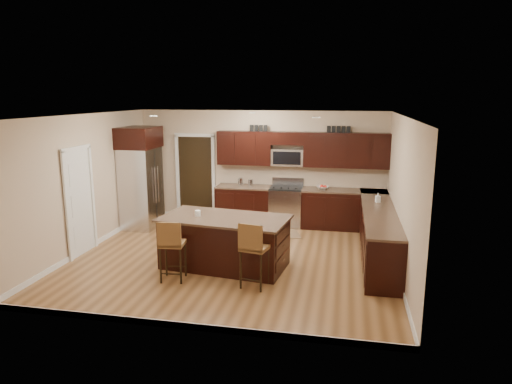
% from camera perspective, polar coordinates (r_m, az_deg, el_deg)
% --- Properties ---
extents(floor, '(6.00, 6.00, 0.00)m').
position_cam_1_polar(floor, '(8.81, -2.82, -8.28)').
color(floor, olive).
rests_on(floor, ground).
extents(ceiling, '(6.00, 6.00, 0.00)m').
position_cam_1_polar(ceiling, '(8.27, -3.01, 9.54)').
color(ceiling, silver).
rests_on(ceiling, wall_back).
extents(wall_back, '(6.00, 0.00, 6.00)m').
position_cam_1_polar(wall_back, '(11.08, 0.56, 3.17)').
color(wall_back, '#C6AC8F').
rests_on(wall_back, floor).
extents(wall_left, '(0.00, 5.50, 5.50)m').
position_cam_1_polar(wall_left, '(9.61, -20.53, 1.03)').
color(wall_left, '#C6AC8F').
rests_on(wall_left, floor).
extents(wall_right, '(0.00, 5.50, 5.50)m').
position_cam_1_polar(wall_right, '(8.25, 17.74, -0.50)').
color(wall_right, '#C6AC8F').
rests_on(wall_right, floor).
extents(base_cabinets, '(4.02, 3.96, 0.92)m').
position_cam_1_polar(base_cabinets, '(9.81, 10.11, -3.51)').
color(base_cabinets, black).
rests_on(base_cabinets, floor).
extents(upper_cabinets, '(4.00, 0.33, 0.80)m').
position_cam_1_polar(upper_cabinets, '(10.71, 5.92, 5.45)').
color(upper_cabinets, black).
rests_on(upper_cabinets, wall_back).
extents(range, '(0.76, 0.64, 1.11)m').
position_cam_1_polar(range, '(10.86, 3.79, -1.76)').
color(range, silver).
rests_on(range, floor).
extents(microwave, '(0.76, 0.31, 0.40)m').
position_cam_1_polar(microwave, '(10.80, 3.98, 4.36)').
color(microwave, silver).
rests_on(microwave, upper_cabinets).
extents(doorway, '(0.85, 0.03, 2.06)m').
position_cam_1_polar(doorway, '(11.54, -7.53, 1.81)').
color(doorway, black).
rests_on(doorway, floor).
extents(pantry_door, '(0.03, 0.80, 2.04)m').
position_cam_1_polar(pantry_door, '(9.42, -21.23, -1.29)').
color(pantry_door, white).
rests_on(pantry_door, floor).
extents(letter_decor, '(2.20, 0.03, 0.15)m').
position_cam_1_polar(letter_decor, '(10.68, 5.20, 7.89)').
color(letter_decor, black).
rests_on(letter_decor, upper_cabinets).
extents(island, '(2.39, 1.45, 0.92)m').
position_cam_1_polar(island, '(8.31, -3.91, -6.43)').
color(island, black).
rests_on(island, floor).
extents(stool_left, '(0.44, 0.44, 1.05)m').
position_cam_1_polar(stool_left, '(7.69, -10.53, -6.37)').
color(stool_left, brown).
rests_on(stool_left, floor).
extents(stool_right, '(0.48, 0.48, 1.10)m').
position_cam_1_polar(stool_right, '(7.30, -0.34, -6.95)').
color(stool_right, brown).
rests_on(stool_right, floor).
extents(refrigerator, '(0.79, 1.00, 2.35)m').
position_cam_1_polar(refrigerator, '(10.89, -14.21, 1.86)').
color(refrigerator, silver).
rests_on(refrigerator, floor).
extents(floor_mat, '(1.09, 0.89, 0.01)m').
position_cam_1_polar(floor_mat, '(10.22, 2.77, -5.36)').
color(floor_mat, '#7F6144').
rests_on(floor_mat, floor).
extents(fruit_bowl, '(0.29, 0.29, 0.07)m').
position_cam_1_polar(fruit_bowl, '(10.68, 8.35, 0.56)').
color(fruit_bowl, silver).
rests_on(fruit_bowl, base_cabinets).
extents(soap_bottle, '(0.11, 0.11, 0.20)m').
position_cam_1_polar(soap_bottle, '(9.58, 14.99, -0.68)').
color(soap_bottle, '#B2B2B2').
rests_on(soap_bottle, base_cabinets).
extents(canister_tall, '(0.12, 0.12, 0.19)m').
position_cam_1_polar(canister_tall, '(10.94, -1.96, 1.27)').
color(canister_tall, silver).
rests_on(canister_tall, base_cabinets).
extents(canister_short, '(0.11, 0.11, 0.16)m').
position_cam_1_polar(canister_short, '(10.89, -0.68, 1.15)').
color(canister_short, silver).
rests_on(canister_short, base_cabinets).
extents(island_jar, '(0.10, 0.10, 0.10)m').
position_cam_1_polar(island_jar, '(8.30, -7.30, -2.64)').
color(island_jar, white).
rests_on(island_jar, island).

